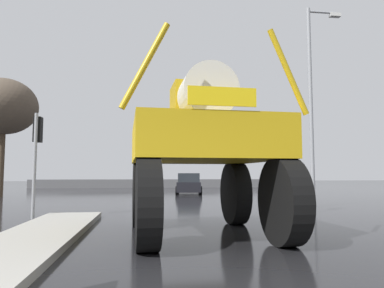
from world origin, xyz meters
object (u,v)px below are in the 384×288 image
bare_tree_left (3,107)px  traffic_signal_near_right (288,143)px  sedan_ahead (189,184)px  traffic_signal_near_left (37,142)px  oversize_sprayer (201,149)px  streetlight_near_right (313,96)px

bare_tree_left → traffic_signal_near_right: bearing=-39.6°
sedan_ahead → bare_tree_left: size_ratio=0.56×
traffic_signal_near_left → oversize_sprayer: bearing=-38.1°
oversize_sprayer → bare_tree_left: 19.07m
traffic_signal_near_right → bare_tree_left: 18.68m
traffic_signal_near_right → streetlight_near_right: streetlight_near_right is taller
oversize_sprayer → sedan_ahead: bearing=-8.9°
sedan_ahead → bare_tree_left: 13.56m
bare_tree_left → traffic_signal_near_left: bearing=-64.9°
oversize_sprayer → streetlight_near_right: (6.16, 6.60, 2.94)m
sedan_ahead → traffic_signal_near_right: bearing=-165.6°
oversize_sprayer → sedan_ahead: size_ratio=1.21×
traffic_signal_near_left → traffic_signal_near_right: size_ratio=0.98×
sedan_ahead → traffic_signal_near_right: traffic_signal_near_right is taller
traffic_signal_near_left → streetlight_near_right: size_ratio=0.38×
traffic_signal_near_right → oversize_sprayer: bearing=-134.8°
sedan_ahead → bare_tree_left: bare_tree_left is taller
oversize_sprayer → traffic_signal_near_left: bearing=49.0°
oversize_sprayer → bare_tree_left: size_ratio=0.68×
traffic_signal_near_right → traffic_signal_near_left: bearing=180.0°
traffic_signal_near_left → bare_tree_left: (-5.50, 11.74, 3.24)m
sedan_ahead → traffic_signal_near_right: size_ratio=1.22×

